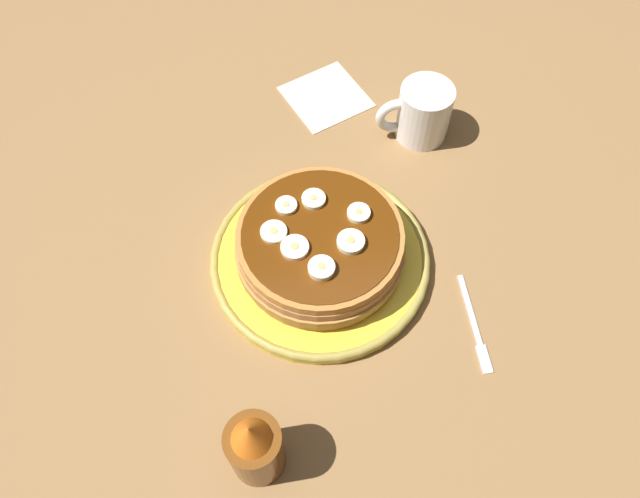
{
  "coord_description": "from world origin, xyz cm",
  "views": [
    {
      "loc": [
        6.32,
        38.81,
        69.6
      ],
      "look_at": [
        0.0,
        0.0,
        3.51
      ],
      "focal_mm": 35.05,
      "sensor_mm": 36.0,
      "label": 1
    }
  ],
  "objects_px": {
    "banana_slice_0": "(286,206)",
    "banana_slice_5": "(321,268)",
    "plate": "(320,259)",
    "banana_slice_4": "(312,199)",
    "banana_slice_3": "(274,232)",
    "pancake_stack": "(320,245)",
    "banana_slice_1": "(351,242)",
    "syrup_bottle": "(255,447)",
    "fork": "(476,328)",
    "coffee_mug": "(422,112)",
    "banana_slice_6": "(295,248)",
    "banana_slice_2": "(359,213)",
    "napkin": "(326,96)"
  },
  "relations": [
    {
      "from": "coffee_mug",
      "to": "syrup_bottle",
      "type": "relative_size",
      "value": 0.86
    },
    {
      "from": "pancake_stack",
      "to": "banana_slice_3",
      "type": "height_order",
      "value": "banana_slice_3"
    },
    {
      "from": "banana_slice_5",
      "to": "syrup_bottle",
      "type": "relative_size",
      "value": 0.25
    },
    {
      "from": "syrup_bottle",
      "to": "banana_slice_0",
      "type": "bearing_deg",
      "value": -104.24
    },
    {
      "from": "banana_slice_5",
      "to": "napkin",
      "type": "distance_m",
      "value": 0.35
    },
    {
      "from": "fork",
      "to": "banana_slice_1",
      "type": "bearing_deg",
      "value": -36.39
    },
    {
      "from": "banana_slice_3",
      "to": "banana_slice_6",
      "type": "height_order",
      "value": "banana_slice_6"
    },
    {
      "from": "banana_slice_1",
      "to": "pancake_stack",
      "type": "bearing_deg",
      "value": -31.87
    },
    {
      "from": "banana_slice_1",
      "to": "banana_slice_5",
      "type": "height_order",
      "value": "same"
    },
    {
      "from": "banana_slice_0",
      "to": "banana_slice_5",
      "type": "xyz_separation_m",
      "value": [
        -0.03,
        0.09,
        0.0
      ]
    },
    {
      "from": "pancake_stack",
      "to": "fork",
      "type": "bearing_deg",
      "value": 144.44
    },
    {
      "from": "banana_slice_2",
      "to": "fork",
      "type": "relative_size",
      "value": 0.22
    },
    {
      "from": "banana_slice_2",
      "to": "fork",
      "type": "distance_m",
      "value": 0.2
    },
    {
      "from": "banana_slice_0",
      "to": "banana_slice_4",
      "type": "bearing_deg",
      "value": -172.66
    },
    {
      "from": "coffee_mug",
      "to": "banana_slice_0",
      "type": "bearing_deg",
      "value": 35.39
    },
    {
      "from": "banana_slice_1",
      "to": "fork",
      "type": "distance_m",
      "value": 0.18
    },
    {
      "from": "pancake_stack",
      "to": "coffee_mug",
      "type": "bearing_deg",
      "value": -132.27
    },
    {
      "from": "banana_slice_0",
      "to": "banana_slice_6",
      "type": "bearing_deg",
      "value": 91.85
    },
    {
      "from": "banana_slice_3",
      "to": "napkin",
      "type": "relative_size",
      "value": 0.29
    },
    {
      "from": "plate",
      "to": "fork",
      "type": "xyz_separation_m",
      "value": [
        -0.17,
        0.12,
        -0.01
      ]
    },
    {
      "from": "pancake_stack",
      "to": "napkin",
      "type": "relative_size",
      "value": 1.95
    },
    {
      "from": "banana_slice_0",
      "to": "banana_slice_5",
      "type": "bearing_deg",
      "value": 106.79
    },
    {
      "from": "banana_slice_4",
      "to": "banana_slice_5",
      "type": "distance_m",
      "value": 0.1
    },
    {
      "from": "plate",
      "to": "banana_slice_5",
      "type": "xyz_separation_m",
      "value": [
        0.01,
        0.05,
        0.06
      ]
    },
    {
      "from": "pancake_stack",
      "to": "banana_slice_0",
      "type": "relative_size",
      "value": 7.99
    },
    {
      "from": "plate",
      "to": "fork",
      "type": "relative_size",
      "value": 2.14
    },
    {
      "from": "banana_slice_0",
      "to": "banana_slice_3",
      "type": "distance_m",
      "value": 0.04
    },
    {
      "from": "plate",
      "to": "banana_slice_4",
      "type": "bearing_deg",
      "value": -87.93
    },
    {
      "from": "banana_slice_3",
      "to": "banana_slice_5",
      "type": "relative_size",
      "value": 1.03
    },
    {
      "from": "plate",
      "to": "fork",
      "type": "height_order",
      "value": "plate"
    },
    {
      "from": "coffee_mug",
      "to": "banana_slice_2",
      "type": "bearing_deg",
      "value": 54.23
    },
    {
      "from": "fork",
      "to": "syrup_bottle",
      "type": "distance_m",
      "value": 0.3
    },
    {
      "from": "coffee_mug",
      "to": "fork",
      "type": "distance_m",
      "value": 0.32
    },
    {
      "from": "fork",
      "to": "syrup_bottle",
      "type": "xyz_separation_m",
      "value": [
        0.27,
        0.11,
        0.05
      ]
    },
    {
      "from": "banana_slice_1",
      "to": "fork",
      "type": "xyz_separation_m",
      "value": [
        -0.14,
        0.1,
        -0.07
      ]
    },
    {
      "from": "plate",
      "to": "banana_slice_5",
      "type": "bearing_deg",
      "value": 82.69
    },
    {
      "from": "banana_slice_1",
      "to": "syrup_bottle",
      "type": "bearing_deg",
      "value": 56.91
    },
    {
      "from": "napkin",
      "to": "syrup_bottle",
      "type": "distance_m",
      "value": 0.54
    },
    {
      "from": "banana_slice_6",
      "to": "syrup_bottle",
      "type": "relative_size",
      "value": 0.27
    },
    {
      "from": "banana_slice_0",
      "to": "napkin",
      "type": "bearing_deg",
      "value": -110.44
    },
    {
      "from": "banana_slice_0",
      "to": "banana_slice_3",
      "type": "height_order",
      "value": "same"
    },
    {
      "from": "fork",
      "to": "banana_slice_0",
      "type": "bearing_deg",
      "value": -38.83
    },
    {
      "from": "banana_slice_4",
      "to": "fork",
      "type": "xyz_separation_m",
      "value": [
        -0.17,
        0.17,
        -0.07
      ]
    },
    {
      "from": "napkin",
      "to": "banana_slice_1",
      "type": "bearing_deg",
      "value": 85.84
    },
    {
      "from": "banana_slice_2",
      "to": "banana_slice_3",
      "type": "relative_size",
      "value": 0.88
    },
    {
      "from": "coffee_mug",
      "to": "fork",
      "type": "relative_size",
      "value": 0.82
    },
    {
      "from": "plate",
      "to": "banana_slice_1",
      "type": "height_order",
      "value": "banana_slice_1"
    },
    {
      "from": "pancake_stack",
      "to": "fork",
      "type": "height_order",
      "value": "pancake_stack"
    },
    {
      "from": "pancake_stack",
      "to": "syrup_bottle",
      "type": "xyz_separation_m",
      "value": [
        0.1,
        0.23,
        0.01
      ]
    },
    {
      "from": "banana_slice_6",
      "to": "napkin",
      "type": "bearing_deg",
      "value": -106.26
    }
  ]
}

